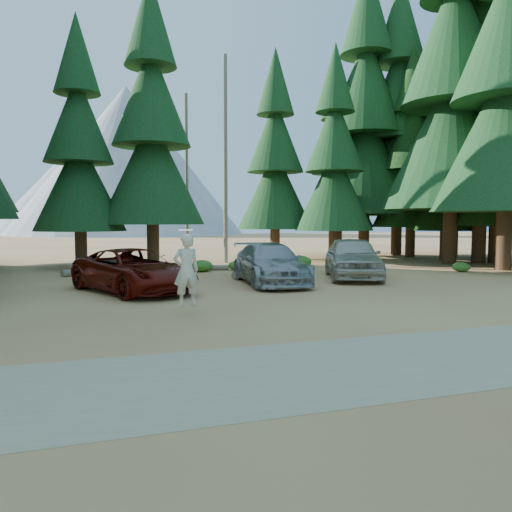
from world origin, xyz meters
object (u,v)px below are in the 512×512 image
(frisbee_player, at_px, (186,270))
(log_mid, at_px, (196,268))
(silver_minivan_center, at_px, (270,264))
(silver_minivan_right, at_px, (352,257))
(log_left, at_px, (106,270))
(log_right, at_px, (276,271))
(red_pickup, at_px, (133,270))

(frisbee_player, bearing_deg, log_mid, -108.95)
(silver_minivan_center, bearing_deg, silver_minivan_right, 12.95)
(log_left, height_order, log_right, log_right)
(silver_minivan_center, height_order, silver_minivan_right, silver_minivan_right)
(log_left, height_order, log_mid, log_left)
(silver_minivan_right, distance_m, log_right, 3.55)
(frisbee_player, xyz_separation_m, log_right, (5.62, 8.37, -1.01))
(log_right, bearing_deg, silver_minivan_right, -65.44)
(frisbee_player, height_order, log_left, frisbee_player)
(silver_minivan_right, relative_size, log_mid, 1.63)
(silver_minivan_center, distance_m, log_right, 3.18)
(red_pickup, height_order, log_right, red_pickup)
(red_pickup, distance_m, log_mid, 7.71)
(red_pickup, bearing_deg, silver_minivan_right, -16.14)
(frisbee_player, relative_size, log_right, 0.40)
(silver_minivan_center, xyz_separation_m, silver_minivan_right, (3.95, 0.56, 0.11))
(frisbee_player, relative_size, log_left, 0.46)
(red_pickup, bearing_deg, log_left, 71.86)
(frisbee_player, bearing_deg, log_left, -88.16)
(frisbee_player, bearing_deg, log_right, -130.33)
(red_pickup, bearing_deg, log_mid, 38.31)
(frisbee_player, xyz_separation_m, log_mid, (2.58, 11.62, -1.04))
(red_pickup, distance_m, silver_minivan_center, 5.33)
(log_right, bearing_deg, frisbee_player, -148.64)
(log_mid, bearing_deg, log_left, -164.89)
(log_right, bearing_deg, log_left, 131.29)
(frisbee_player, xyz_separation_m, log_left, (-1.69, 11.62, -1.02))
(log_left, bearing_deg, silver_minivan_right, -60.15)
(silver_minivan_right, bearing_deg, log_left, 172.94)
(red_pickup, xyz_separation_m, silver_minivan_center, (5.28, 0.74, 0.03))
(silver_minivan_center, bearing_deg, log_mid, 110.72)
(red_pickup, height_order, log_mid, red_pickup)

